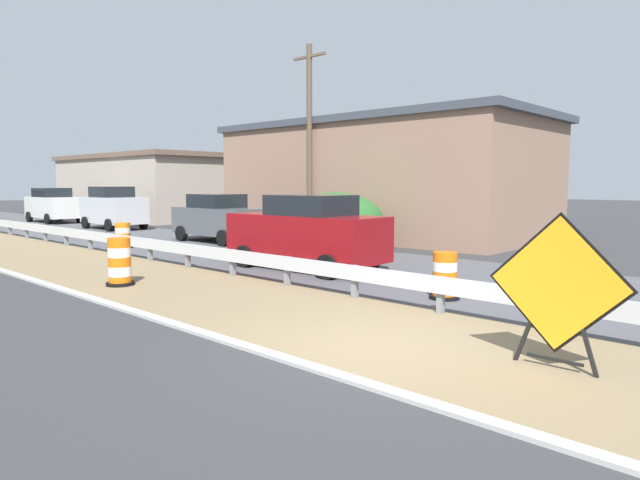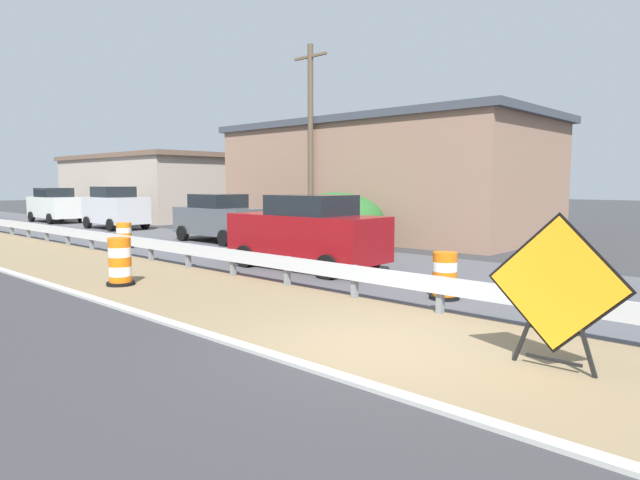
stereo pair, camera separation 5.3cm
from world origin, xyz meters
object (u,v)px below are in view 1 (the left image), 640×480
Objects in this scene: warning_sign_diamond at (557,288)px; car_mid_far_lane at (53,205)px; utility_pole_near at (309,140)px; car_trailing_far_lane at (306,232)px; car_trailing_near_lane at (219,218)px; car_distant_c at (113,208)px; traffic_barrel_nearest at (445,278)px; traffic_barrel_mid at (123,237)px; traffic_barrel_close at (120,264)px.

warning_sign_diamond is 0.45× the size of car_mid_far_lane.
warning_sign_diamond is 0.25× the size of utility_pole_near.
utility_pole_near is (9.79, 13.83, 3.18)m from warning_sign_diamond.
car_trailing_far_lane is 0.58× the size of utility_pole_near.
car_trailing_near_lane is at bearing -21.84° from car_trailing_far_lane.
car_trailing_near_lane is 1.08× the size of car_distant_c.
warning_sign_diamond is 17.33m from car_trailing_near_lane.
traffic_barrel_nearest reaches higher than traffic_barrel_mid.
utility_pole_near is at bearing 56.11° from car_trailing_near_lane.
car_mid_far_lane is 19.53m from utility_pole_near.
traffic_barrel_mid is at bearing -102.37° from car_trailing_near_lane.
car_trailing_far_lane reaches higher than traffic_barrel_close.
car_mid_far_lane is at bearing -179.21° from car_trailing_near_lane.
car_trailing_far_lane is at bearing -19.07° from car_trailing_near_lane.
car_distant_c is 0.50× the size of utility_pole_near.
utility_pole_near is at bearing -48.87° from car_trailing_far_lane.
car_mid_far_lane reaches higher than car_trailing_far_lane.
traffic_barrel_nearest is at bearing -123.16° from utility_pole_near.
warning_sign_diamond is at bearing -14.45° from car_distant_c.
car_distant_c is at bearing 80.05° from traffic_barrel_nearest.
traffic_barrel_close is at bearing -118.18° from traffic_barrel_mid.
traffic_barrel_close reaches higher than traffic_barrel_mid.
traffic_barrel_close is at bearing -25.91° from car_distant_c.
car_mid_far_lane reaches higher than car_trailing_near_lane.
car_trailing_far_lane reaches higher than traffic_barrel_mid.
warning_sign_diamond is 0.43× the size of car_trailing_far_lane.
car_mid_far_lane is at bearing 99.44° from utility_pole_near.
car_mid_far_lane is at bearing -8.49° from car_trailing_far_lane.
car_trailing_near_lane reaches higher than traffic_barrel_close.
traffic_barrel_nearest is 0.24× the size of car_distant_c.
warning_sign_diamond is 9.11m from car_trailing_far_lane.
utility_pole_near is (5.94, 5.57, 3.20)m from car_trailing_far_lane.
utility_pole_near is (2.99, -11.57, 3.13)m from car_distant_c.
traffic_barrel_mid is (3.80, 7.09, -0.09)m from traffic_barrel_close.
car_mid_far_lane is 24.73m from car_trailing_far_lane.
car_trailing_far_lane is 8.75m from utility_pole_near.
traffic_barrel_nearest is 13.58m from traffic_barrel_mid.
traffic_barrel_nearest is 7.56m from traffic_barrel_close.
car_distant_c is (0.16, -7.43, 0.05)m from car_mid_far_lane.
car_trailing_near_lane is 9.40m from car_distant_c.
car_distant_c is (2.95, 17.14, 0.07)m from car_trailing_far_lane.
car_trailing_far_lane is (1.01, -8.64, 0.63)m from traffic_barrel_mid.
car_trailing_near_lane is at bearing -113.68° from warning_sign_diamond.
traffic_barrel_nearest is 1.04× the size of traffic_barrel_mid.
traffic_barrel_close is 1.20× the size of traffic_barrel_mid.
car_distant_c is at bearing 104.51° from utility_pole_near.
car_trailing_near_lane is at bearing 73.66° from traffic_barrel_nearest.
car_distant_c is at bearing 65.06° from traffic_barrel_mid.
traffic_barrel_nearest is 0.87× the size of traffic_barrel_close.
traffic_barrel_nearest is at bearing -59.16° from traffic_barrel_close.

